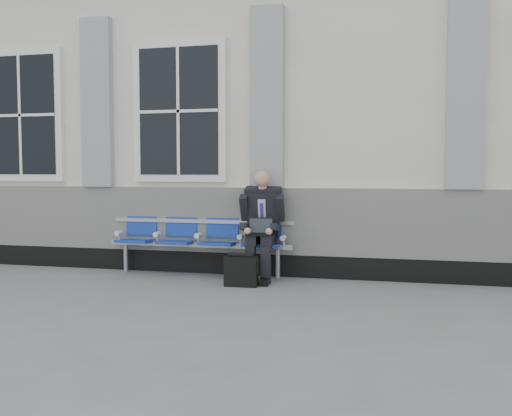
# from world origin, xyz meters

# --- Properties ---
(ground) EXTENTS (70.00, 70.00, 0.00)m
(ground) POSITION_xyz_m (0.00, 0.00, 0.00)
(ground) COLOR slate
(ground) RESTS_ON ground
(station_building) EXTENTS (14.40, 4.40, 4.49)m
(station_building) POSITION_xyz_m (-0.02, 3.47, 2.22)
(station_building) COLOR silver
(station_building) RESTS_ON ground
(bench) EXTENTS (2.60, 0.47, 0.91)m
(bench) POSITION_xyz_m (0.68, 1.32, 0.55)
(bench) COLOR #9EA0A3
(bench) RESTS_ON ground
(businessman) EXTENTS (0.59, 0.79, 1.43)m
(businessman) POSITION_xyz_m (1.59, 1.19, 0.77)
(businessman) COLOR black
(businessman) RESTS_ON ground
(briefcase) EXTENTS (0.41, 0.18, 0.42)m
(briefcase) POSITION_xyz_m (1.44, 0.70, 0.19)
(briefcase) COLOR black
(briefcase) RESTS_ON ground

